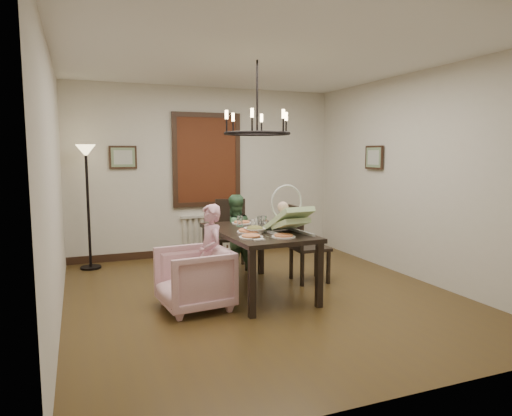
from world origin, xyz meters
TOP-DOWN VIEW (x-y plane):
  - room_shell at (0.00, 0.37)m, footprint 4.51×5.00m
  - dining_table at (-0.01, 0.14)m, footprint 1.02×1.71m
  - chair_far at (0.08, 1.40)m, footprint 0.54×0.54m
  - chair_right at (0.83, 0.35)m, footprint 0.49×0.49m
  - armchair at (-0.88, -0.14)m, footprint 0.82×0.81m
  - elderly_woman at (-0.66, -0.07)m, footprint 0.26×0.37m
  - seated_man at (-0.03, 0.96)m, footprint 0.51×0.42m
  - baby_bouncer at (0.23, -0.23)m, footprint 0.49×0.64m
  - salad_bowl at (-0.11, -0.03)m, footprint 0.29×0.29m
  - pizza_platter at (-0.16, 0.00)m, footprint 0.31×0.31m
  - drinking_glass at (0.14, 0.29)m, footprint 0.08×0.08m
  - window_blinds at (0.00, 2.46)m, footprint 1.00×0.03m
  - radiator at (0.00, 2.48)m, footprint 0.92×0.12m
  - picture_back at (-1.35, 2.47)m, footprint 0.42×0.03m
  - picture_right at (2.21, 0.90)m, footprint 0.03×0.42m
  - floor_lamp at (-1.90, 2.15)m, footprint 0.30×0.30m
  - chandelier at (-0.01, 0.14)m, footprint 0.80×0.80m

SIDE VIEW (x-z plane):
  - armchair at x=-0.88m, z-range 0.00..0.68m
  - radiator at x=0.00m, z-range 0.04..0.66m
  - seated_man at x=-0.03m, z-range 0.00..0.95m
  - elderly_woman at x=-0.66m, z-range 0.00..0.95m
  - chair_far at x=0.08m, z-range 0.00..1.03m
  - chair_right at x=0.83m, z-range 0.00..1.04m
  - dining_table at x=-0.01m, z-range 0.31..1.09m
  - pizza_platter at x=-0.16m, z-range 0.78..0.82m
  - salad_bowl at x=-0.11m, z-range 0.78..0.85m
  - drinking_glass at x=0.14m, z-range 0.78..0.94m
  - floor_lamp at x=-1.90m, z-range 0.00..1.80m
  - baby_bouncer at x=0.23m, z-range 0.78..1.18m
  - room_shell at x=0.00m, z-range -0.01..2.80m
  - window_blinds at x=0.00m, z-range 0.90..2.30m
  - picture_back at x=-1.35m, z-range 1.47..1.83m
  - picture_right at x=2.21m, z-range 1.47..1.83m
  - chandelier at x=-0.01m, z-range 1.93..1.97m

